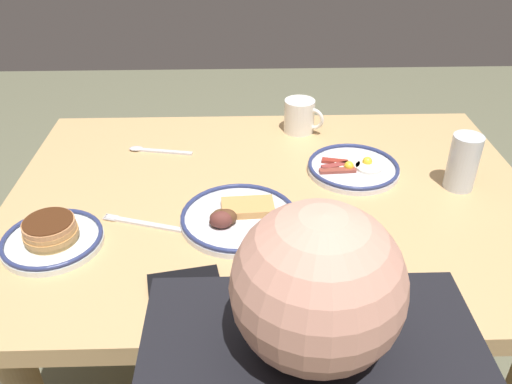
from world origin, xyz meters
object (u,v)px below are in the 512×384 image
(coffee_mug, at_px, (300,116))
(fork_near, at_px, (142,223))
(plate_center_pancakes, at_px, (52,237))
(tea_spoon, at_px, (152,150))
(plate_near_main, at_px, (353,168))
(plate_far_companion, at_px, (238,217))
(drinking_glass, at_px, (462,165))
(cell_phone, at_px, (184,282))

(coffee_mug, relative_size, fork_near, 0.62)
(plate_center_pancakes, height_order, tea_spoon, plate_center_pancakes)
(plate_near_main, relative_size, coffee_mug, 2.06)
(plate_far_companion, xyz_separation_m, coffee_mug, (-0.19, -0.48, 0.04))
(plate_near_main, xyz_separation_m, plate_center_pancakes, (0.72, 0.30, 0.01))
(plate_near_main, distance_m, plate_center_pancakes, 0.78)
(plate_near_main, height_order, plate_center_pancakes, plate_center_pancakes)
(coffee_mug, height_order, drinking_glass, drinking_glass)
(coffee_mug, bearing_deg, plate_near_main, 115.38)
(plate_near_main, relative_size, plate_center_pancakes, 1.12)
(plate_center_pancakes, distance_m, cell_phone, 0.33)
(plate_near_main, relative_size, drinking_glass, 1.69)
(plate_far_companion, bearing_deg, plate_center_pancakes, 9.86)
(cell_phone, bearing_deg, plate_center_pancakes, -35.51)
(plate_near_main, bearing_deg, coffee_mug, -64.62)
(plate_far_companion, relative_size, drinking_glass, 1.88)
(coffee_mug, bearing_deg, drinking_glass, 138.10)
(drinking_glass, relative_size, tea_spoon, 0.79)
(plate_near_main, relative_size, fork_near, 1.27)
(coffee_mug, bearing_deg, tea_spoon, 15.39)
(plate_far_companion, bearing_deg, cell_phone, 62.40)
(coffee_mug, distance_m, drinking_glass, 0.51)
(coffee_mug, height_order, tea_spoon, coffee_mug)
(plate_near_main, height_order, plate_far_companion, plate_far_companion)
(plate_near_main, xyz_separation_m, cell_phone, (0.42, 0.43, -0.01))
(plate_far_companion, xyz_separation_m, tea_spoon, (0.25, -0.36, -0.01))
(plate_center_pancakes, relative_size, cell_phone, 1.53)
(plate_center_pancakes, distance_m, coffee_mug, 0.82)
(fork_near, height_order, tea_spoon, tea_spoon)
(drinking_glass, relative_size, cell_phone, 1.02)
(plate_near_main, distance_m, cell_phone, 0.60)
(plate_near_main, distance_m, coffee_mug, 0.28)
(plate_near_main, xyz_separation_m, fork_near, (0.54, 0.23, -0.01))
(plate_far_companion, bearing_deg, plate_near_main, -144.15)
(plate_center_pancakes, xyz_separation_m, plate_far_companion, (-0.41, -0.07, -0.01))
(drinking_glass, height_order, cell_phone, drinking_glass)
(drinking_glass, bearing_deg, fork_near, 10.12)
(drinking_glass, bearing_deg, plate_far_companion, 13.85)
(plate_near_main, xyz_separation_m, plate_far_companion, (0.31, 0.23, 0.00))
(plate_center_pancakes, height_order, coffee_mug, coffee_mug)
(coffee_mug, height_order, cell_phone, coffee_mug)
(plate_far_companion, relative_size, cell_phone, 1.92)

